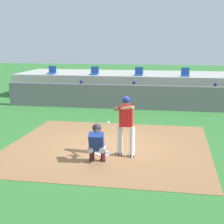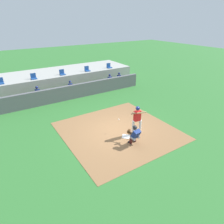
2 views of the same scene
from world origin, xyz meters
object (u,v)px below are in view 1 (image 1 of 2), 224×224
(batter_at_plate, at_px, (126,122))
(catcher_crouched, at_px, (97,142))
(stadium_seat_0, at_px, (52,72))
(stadium_seat_1, at_px, (94,72))
(dugout_player_2, at_px, (216,95))
(stadium_seat_3, at_px, (185,74))
(dugout_player_0, at_px, (81,92))
(stadium_seat_2, at_px, (139,73))
(home_plate, at_px, (103,153))
(dugout_player_1, at_px, (134,93))

(batter_at_plate, height_order, catcher_crouched, batter_at_plate)
(stadium_seat_0, bearing_deg, stadium_seat_1, 0.00)
(batter_at_plate, height_order, dugout_player_2, batter_at_plate)
(catcher_crouched, height_order, stadium_seat_3, stadium_seat_3)
(dugout_player_0, relative_size, stadium_seat_2, 2.71)
(home_plate, distance_m, catcher_crouched, 0.96)
(stadium_seat_0, bearing_deg, dugout_player_2, -12.37)
(catcher_crouched, height_order, dugout_player_2, dugout_player_2)
(stadium_seat_0, distance_m, stadium_seat_3, 7.80)
(dugout_player_1, xyz_separation_m, stadium_seat_0, (-5.18, 2.03, 0.86))
(stadium_seat_1, bearing_deg, dugout_player_2, -16.94)
(home_plate, height_order, stadium_seat_0, stadium_seat_0)
(dugout_player_2, height_order, stadium_seat_2, stadium_seat_2)
(catcher_crouched, relative_size, stadium_seat_1, 4.00)
(stadium_seat_3, bearing_deg, dugout_player_0, -159.56)
(catcher_crouched, xyz_separation_m, stadium_seat_2, (0.03, 10.94, 0.93))
(dugout_player_1, bearing_deg, batter_at_plate, -85.05)
(dugout_player_1, height_order, stadium_seat_0, stadium_seat_0)
(batter_at_plate, relative_size, dugout_player_1, 1.39)
(catcher_crouched, height_order, stadium_seat_2, stadium_seat_2)
(home_plate, xyz_separation_m, stadium_seat_0, (-5.20, 10.18, 1.51))
(dugout_player_0, relative_size, stadium_seat_1, 2.71)
(home_plate, xyz_separation_m, catcher_crouched, (-0.03, -0.76, 0.58))
(batter_at_plate, bearing_deg, home_plate, 173.71)
(catcher_crouched, xyz_separation_m, stadium_seat_0, (-5.17, 10.94, 0.93))
(dugout_player_1, bearing_deg, stadium_seat_0, 158.55)
(dugout_player_2, xyz_separation_m, stadium_seat_1, (-6.68, 2.03, 0.86))
(home_plate, bearing_deg, catcher_crouched, -91.91)
(dugout_player_0, height_order, stadium_seat_1, stadium_seat_1)
(stadium_seat_0, relative_size, stadium_seat_3, 1.00)
(dugout_player_1, bearing_deg, dugout_player_0, 180.00)
(stadium_seat_1, height_order, stadium_seat_3, same)
(dugout_player_1, bearing_deg, dugout_player_2, 0.00)
(catcher_crouched, relative_size, stadium_seat_3, 4.00)
(home_plate, relative_size, dugout_player_1, 0.34)
(dugout_player_0, xyz_separation_m, dugout_player_2, (6.94, 0.00, 0.00))
(dugout_player_0, bearing_deg, stadium_seat_2, 35.43)
(stadium_seat_0, xyz_separation_m, stadium_seat_2, (5.20, 0.00, 0.00))
(dugout_player_2, distance_m, stadium_seat_2, 4.64)
(dugout_player_0, relative_size, stadium_seat_3, 2.71)
(catcher_crouched, xyz_separation_m, stadium_seat_3, (2.63, 10.94, 0.93))
(batter_at_plate, relative_size, dugout_player_2, 1.39)
(dugout_player_0, xyz_separation_m, dugout_player_1, (2.84, 0.00, 0.00))
(batter_at_plate, height_order, stadium_seat_0, stadium_seat_0)
(home_plate, bearing_deg, stadium_seat_2, 90.00)
(home_plate, relative_size, stadium_seat_3, 0.92)
(home_plate, xyz_separation_m, dugout_player_0, (-2.86, 8.14, 0.65))
(batter_at_plate, bearing_deg, stadium_seat_0, 119.87)
(dugout_player_0, height_order, dugout_player_1, same)
(stadium_seat_0, height_order, stadium_seat_1, same)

